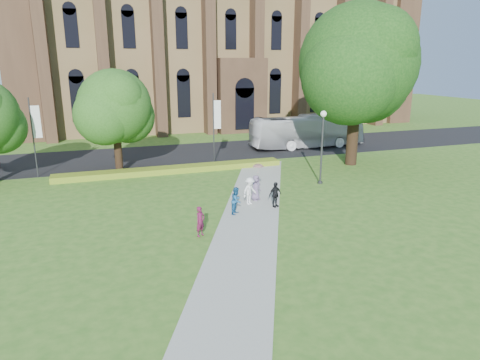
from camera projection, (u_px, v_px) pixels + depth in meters
name	position (u px, v px, depth m)	size (l,w,h in m)	color
ground	(256.00, 228.00, 22.66)	(160.00, 160.00, 0.00)	#35671F
road	(180.00, 154.00, 40.88)	(160.00, 10.00, 0.02)	black
footpath	(249.00, 221.00, 23.57)	(3.20, 30.00, 0.04)	#B2B2A8
flower_hedge	(173.00, 170.00, 34.00)	(18.00, 1.40, 0.45)	#ACA722
cathedral	(220.00, 28.00, 58.58)	(52.60, 18.25, 28.00)	brown
streetlamp	(322.00, 138.00, 30.08)	(0.44, 0.44, 5.24)	#38383D
large_tree	(358.00, 64.00, 34.57)	(9.60, 9.60, 13.20)	#332114
street_tree_1	(115.00, 106.00, 32.60)	(5.60, 5.60, 8.05)	#332114
banner_pole_0	(215.00, 124.00, 36.28)	(0.70, 0.10, 6.00)	#38383D
banner_pole_1	(34.00, 133.00, 31.86)	(0.70, 0.10, 6.00)	#38383D
tour_coach	(307.00, 131.00, 43.64)	(2.77, 11.84, 3.30)	silver
pedestrian_0	(200.00, 221.00, 21.30)	(0.56, 0.37, 1.54)	#5C1537
pedestrian_1	(236.00, 201.00, 24.43)	(0.77, 0.60, 1.58)	#1B5589
pedestrian_2	(250.00, 191.00, 26.09)	(1.09, 0.63, 1.68)	white
pedestrian_3	(275.00, 195.00, 25.62)	(0.90, 0.38, 1.54)	black
pedestrian_4	(256.00, 188.00, 26.91)	(0.79, 0.51, 1.61)	slate
parasol	(258.00, 170.00, 26.76)	(0.69, 0.69, 0.61)	#E09EB7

